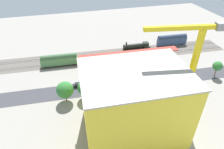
# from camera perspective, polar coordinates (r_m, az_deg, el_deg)

# --- Properties ---
(ground_plane) EXTENTS (196.92, 196.92, 0.00)m
(ground_plane) POSITION_cam_1_polar(r_m,az_deg,el_deg) (88.35, 3.31, -0.68)
(ground_plane) COLOR gray
(ground_plane) RESTS_ON ground
(rail_bed) EXTENTS (123.65, 20.54, 0.01)m
(rail_bed) POSITION_cam_1_polar(r_m,az_deg,el_deg) (104.81, -0.09, 5.47)
(rail_bed) COLOR #5B544C
(rail_bed) RESTS_ON ground
(street_asphalt) EXTENTS (123.38, 15.61, 0.01)m
(street_asphalt) POSITION_cam_1_polar(r_m,az_deg,el_deg) (84.30, 4.41, -2.69)
(street_asphalt) COLOR #38383D
(street_asphalt) RESTS_ON ground
(track_rails) EXTENTS (122.90, 14.12, 0.12)m
(track_rails) POSITION_cam_1_polar(r_m,az_deg,el_deg) (104.73, -0.09, 5.56)
(track_rails) COLOR #9E9EA8
(track_rails) RESTS_ON ground
(platform_canopy_near) EXTENTS (50.04, 7.31, 4.36)m
(platform_canopy_near) POSITION_cam_1_polar(r_m,az_deg,el_deg) (98.76, 5.01, 6.13)
(platform_canopy_near) COLOR #A82D23
(platform_canopy_near) RESTS_ON ground
(locomotive) EXTENTS (15.35, 3.31, 4.86)m
(locomotive) POSITION_cam_1_polar(r_m,az_deg,el_deg) (110.91, 7.22, 7.92)
(locomotive) COLOR black
(locomotive) RESTS_ON ground
(passenger_coach) EXTENTS (17.05, 3.79, 6.23)m
(passenger_coach) POSITION_cam_1_polar(r_m,az_deg,el_deg) (119.12, 16.69, 9.48)
(passenger_coach) COLOR black
(passenger_coach) RESTS_ON ground
(freight_coach_far) EXTENTS (17.42, 3.93, 5.84)m
(freight_coach_far) POSITION_cam_1_polar(r_m,az_deg,el_deg) (98.05, -14.78, 4.10)
(freight_coach_far) COLOR black
(freight_coach_far) RESTS_ON ground
(parked_car_0) EXTENTS (4.08, 1.83, 1.82)m
(parked_car_0) POSITION_cam_1_polar(r_m,az_deg,el_deg) (93.32, 14.78, 0.81)
(parked_car_0) COLOR black
(parked_car_0) RESTS_ON ground
(parked_car_1) EXTENTS (4.47, 2.03, 1.64)m
(parked_car_1) POSITION_cam_1_polar(r_m,az_deg,el_deg) (89.79, 9.88, 0.01)
(parked_car_1) COLOR black
(parked_car_1) RESTS_ON ground
(parked_car_2) EXTENTS (4.78, 2.11, 1.71)m
(parked_car_2) POSITION_cam_1_polar(r_m,az_deg,el_deg) (87.21, 5.23, -0.70)
(parked_car_2) COLOR black
(parked_car_2) RESTS_ON ground
(parked_car_3) EXTENTS (4.66, 2.24, 1.72)m
(parked_car_3) POSITION_cam_1_polar(r_m,az_deg,el_deg) (84.80, 0.53, -1.68)
(parked_car_3) COLOR black
(parked_car_3) RESTS_ON ground
(parked_car_4) EXTENTS (4.49, 2.26, 1.56)m
(parked_car_4) POSITION_cam_1_polar(r_m,az_deg,el_deg) (83.63, -4.72, -2.45)
(parked_car_4) COLOR black
(parked_car_4) RESTS_ON ground
(parked_car_5) EXTENTS (4.30, 1.95, 1.76)m
(parked_car_5) POSITION_cam_1_polar(r_m,az_deg,el_deg) (83.35, -9.64, -2.96)
(parked_car_5) COLOR black
(parked_car_5) RESTS_ON ground
(construction_building) EXTENTS (29.97, 22.64, 21.36)m
(construction_building) POSITION_cam_1_polar(r_m,az_deg,el_deg) (59.26, 6.19, -8.33)
(construction_building) COLOR yellow
(construction_building) RESTS_ON ground
(construction_roof_slab) EXTENTS (30.60, 23.27, 0.40)m
(construction_roof_slab) POSITION_cam_1_polar(r_m,az_deg,el_deg) (52.53, 6.92, 0.42)
(construction_roof_slab) COLOR #ADA89E
(construction_roof_slab) RESTS_ON construction_building
(tower_crane) EXTENTS (21.80, 5.12, 32.41)m
(tower_crane) POSITION_cam_1_polar(r_m,az_deg,el_deg) (63.74, 21.03, 1.67)
(tower_crane) COLOR gray
(tower_crane) RESTS_ON ground
(box_truck_0) EXTENTS (8.65, 3.34, 3.57)m
(box_truck_0) POSITION_cam_1_polar(r_m,az_deg,el_deg) (76.94, 5.81, -5.32)
(box_truck_0) COLOR black
(box_truck_0) RESTS_ON ground
(street_tree_0) EXTENTS (4.12, 4.12, 7.39)m
(street_tree_0) POSITION_cam_1_polar(r_m,az_deg,el_deg) (96.89, 27.85, 2.13)
(street_tree_0) COLOR brown
(street_tree_0) RESTS_ON ground
(street_tree_1) EXTENTS (5.83, 5.83, 7.89)m
(street_tree_1) POSITION_cam_1_polar(r_m,az_deg,el_deg) (74.63, -7.60, -3.75)
(street_tree_1) COLOR brown
(street_tree_1) RESTS_ON ground
(street_tree_2) EXTENTS (6.23, 6.23, 8.37)m
(street_tree_2) POSITION_cam_1_polar(r_m,az_deg,el_deg) (74.50, -13.26, -4.29)
(street_tree_2) COLOR brown
(street_tree_2) RESTS_ON ground
(traffic_light) EXTENTS (0.50, 0.36, 6.07)m
(traffic_light) POSITION_cam_1_polar(r_m,az_deg,el_deg) (83.88, -0.68, 0.61)
(traffic_light) COLOR #333333
(traffic_light) RESTS_ON ground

